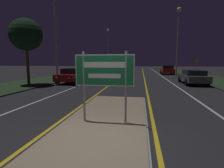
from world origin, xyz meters
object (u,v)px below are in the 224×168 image
(streetlight_left_near, at_px, (55,26))
(streetlight_left_far, at_px, (108,43))
(car_approaching_1, at_px, (116,70))
(warning_sign, at_px, (196,66))
(car_receding_0, at_px, (193,77))
(highway_sign, at_px, (104,73))
(car_receding_1, at_px, (167,70))
(car_approaching_0, at_px, (72,75))
(streetlight_right_near, at_px, (178,29))

(streetlight_left_near, bearing_deg, streetlight_left_far, 90.23)
(streetlight_left_far, relative_size, car_approaching_1, 2.08)
(warning_sign, bearing_deg, car_receding_0, -107.64)
(car_receding_0, distance_m, car_approaching_1, 13.18)
(car_receding_0, bearing_deg, highway_sign, -116.88)
(streetlight_left_near, height_order, car_receding_1, streetlight_left_near)
(car_receding_1, relative_size, warning_sign, 1.83)
(highway_sign, height_order, streetlight_left_near, streetlight_left_near)
(car_approaching_0, bearing_deg, highway_sign, -63.02)
(streetlight_right_near, distance_m, car_receding_1, 7.39)
(streetlight_left_near, height_order, warning_sign, streetlight_left_near)
(highway_sign, distance_m, car_approaching_0, 12.36)
(car_receding_0, xyz_separation_m, warning_sign, (3.15, 9.92, 0.82))
(highway_sign, relative_size, streetlight_right_near, 0.24)
(streetlight_right_near, distance_m, warning_sign, 5.96)
(streetlight_right_near, height_order, car_receding_0, streetlight_right_near)
(streetlight_left_near, height_order, car_receding_0, streetlight_left_near)
(streetlight_left_far, bearing_deg, car_receding_1, -38.35)
(car_receding_0, height_order, car_approaching_0, car_approaching_0)
(highway_sign, bearing_deg, car_approaching_0, 116.98)
(streetlight_right_near, height_order, car_approaching_0, streetlight_right_near)
(car_approaching_1, relative_size, warning_sign, 1.90)
(highway_sign, height_order, car_receding_1, highway_sign)
(highway_sign, height_order, car_approaching_1, highway_sign)
(car_approaching_0, bearing_deg, streetlight_right_near, 39.30)
(warning_sign, bearing_deg, highway_sign, -112.80)
(car_receding_1, distance_m, warning_sign, 5.04)
(car_receding_0, bearing_deg, streetlight_right_near, 88.85)
(warning_sign, bearing_deg, car_approaching_0, -143.98)
(streetlight_left_far, distance_m, warning_sign, 20.77)
(car_approaching_1, bearing_deg, warning_sign, 0.11)
(streetlight_left_near, height_order, car_approaching_0, streetlight_left_near)
(streetlight_left_near, height_order, streetlight_left_far, streetlight_left_far)
(streetlight_right_near, relative_size, car_approaching_0, 2.20)
(car_receding_0, distance_m, car_approaching_0, 11.57)
(streetlight_left_near, distance_m, car_receding_1, 20.30)
(warning_sign, bearing_deg, car_approaching_1, -179.89)
(highway_sign, xyz_separation_m, car_receding_1, (5.52, 25.13, -0.92))
(streetlight_right_near, height_order, car_receding_1, streetlight_right_near)
(car_approaching_1, bearing_deg, car_receding_0, -48.69)
(car_receding_0, xyz_separation_m, car_receding_1, (-0.43, 13.38, 0.08))
(streetlight_left_far, height_order, car_approaching_0, streetlight_left_far)
(streetlight_right_near, xyz_separation_m, warning_sign, (2.98, 1.09, -5.05))
(highway_sign, bearing_deg, car_approaching_1, 97.22)
(highway_sign, bearing_deg, warning_sign, 67.20)
(streetlight_left_near, xyz_separation_m, car_approaching_0, (0.71, 1.76, -4.42))
(car_receding_0, bearing_deg, warning_sign, 72.36)
(car_receding_0, height_order, car_approaching_1, car_approaching_1)
(streetlight_right_near, bearing_deg, car_receding_0, -91.15)
(warning_sign, bearing_deg, streetlight_right_near, -159.84)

